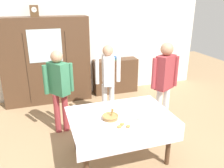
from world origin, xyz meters
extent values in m
plane|color=#997A56|center=(0.00, 0.00, 0.00)|extent=(12.00, 12.00, 0.00)
cube|color=silver|center=(0.00, 2.65, 1.35)|extent=(6.40, 0.10, 2.70)
cylinder|color=#4C3321|center=(-0.62, -0.59, 0.36)|extent=(0.07, 0.07, 0.71)
cylinder|color=#4C3321|center=(0.62, -0.59, 0.36)|extent=(0.07, 0.07, 0.71)
cylinder|color=#4C3321|center=(-0.62, 0.19, 0.36)|extent=(0.07, 0.07, 0.71)
cylinder|color=#4C3321|center=(0.62, 0.19, 0.36)|extent=(0.07, 0.07, 0.71)
cube|color=silver|center=(0.00, -0.20, 0.73)|extent=(1.52, 1.06, 0.03)
cube|color=silver|center=(0.00, -0.73, 0.59)|extent=(1.52, 0.01, 0.24)
cube|color=#4C3321|center=(-0.90, 2.35, 1.00)|extent=(1.99, 0.45, 2.00)
cube|color=silver|center=(-0.90, 2.13, 1.40)|extent=(0.72, 0.01, 0.72)
cube|color=black|center=(-1.34, 2.13, 0.90)|extent=(0.01, 0.01, 1.60)
cube|color=black|center=(-0.46, 2.13, 0.90)|extent=(0.01, 0.01, 1.60)
cube|color=brown|center=(-1.04, 2.35, 2.12)|extent=(0.18, 0.10, 0.24)
cylinder|color=white|center=(-1.04, 2.30, 2.15)|extent=(0.11, 0.01, 0.11)
cube|color=black|center=(-1.04, 2.30, 2.16)|extent=(0.00, 0.00, 0.04)
cube|color=black|center=(-1.02, 2.30, 2.15)|extent=(0.05, 0.00, 0.00)
cube|color=#4C3321|center=(0.82, 2.41, 0.44)|extent=(1.14, 0.35, 0.89)
cube|color=#3D754C|center=(0.82, 2.41, 0.90)|extent=(0.14, 0.21, 0.03)
cube|color=#2D5184|center=(0.82, 2.41, 0.93)|extent=(0.14, 0.18, 0.03)
cube|color=#2D5184|center=(0.82, 2.41, 0.95)|extent=(0.16, 0.19, 0.02)
cylinder|color=silver|center=(0.22, -0.44, 0.75)|extent=(0.13, 0.13, 0.01)
cylinder|color=silver|center=(0.22, -0.44, 0.78)|extent=(0.08, 0.08, 0.05)
torus|color=silver|center=(0.26, -0.44, 0.78)|extent=(0.04, 0.01, 0.04)
cylinder|color=#47230F|center=(0.22, -0.44, 0.80)|extent=(0.06, 0.06, 0.01)
cylinder|color=white|center=(0.52, 0.12, 0.75)|extent=(0.13, 0.13, 0.01)
cylinder|color=white|center=(0.52, 0.12, 0.78)|extent=(0.08, 0.08, 0.05)
torus|color=white|center=(0.56, 0.12, 0.78)|extent=(0.04, 0.01, 0.04)
cylinder|color=#47230F|center=(0.52, 0.12, 0.80)|extent=(0.06, 0.06, 0.01)
cylinder|color=white|center=(-0.12, 0.02, 0.75)|extent=(0.13, 0.13, 0.01)
cylinder|color=white|center=(-0.12, 0.02, 0.78)|extent=(0.08, 0.08, 0.05)
torus|color=white|center=(-0.08, 0.02, 0.78)|extent=(0.04, 0.01, 0.04)
cylinder|color=#47230F|center=(-0.12, 0.02, 0.80)|extent=(0.06, 0.06, 0.01)
cylinder|color=white|center=(-0.61, 0.18, 0.75)|extent=(0.13, 0.13, 0.01)
cylinder|color=white|center=(-0.61, 0.18, 0.78)|extent=(0.08, 0.08, 0.05)
torus|color=white|center=(-0.58, 0.18, 0.78)|extent=(0.04, 0.01, 0.04)
cylinder|color=white|center=(0.37, -0.02, 0.75)|extent=(0.13, 0.13, 0.01)
cylinder|color=white|center=(0.37, -0.02, 0.78)|extent=(0.08, 0.08, 0.05)
torus|color=white|center=(0.41, -0.02, 0.78)|extent=(0.04, 0.01, 0.04)
cylinder|color=#47230F|center=(0.37, -0.02, 0.80)|extent=(0.06, 0.06, 0.01)
cylinder|color=#9E7542|center=(-0.18, -0.27, 0.77)|extent=(0.22, 0.22, 0.05)
torus|color=#9E7542|center=(-0.18, -0.27, 0.79)|extent=(0.24, 0.24, 0.02)
cylinder|color=tan|center=(-0.15, -0.28, 0.84)|extent=(0.04, 0.04, 0.12)
cylinder|color=tan|center=(-0.15, -0.27, 0.84)|extent=(0.02, 0.03, 0.12)
cylinder|color=tan|center=(-0.15, -0.25, 0.84)|extent=(0.02, 0.02, 0.12)
cylinder|color=white|center=(-0.08, -0.57, 0.75)|extent=(0.28, 0.28, 0.01)
ellipsoid|color=#BC7F3D|center=(-0.03, -0.58, 0.77)|extent=(0.07, 0.05, 0.04)
ellipsoid|color=#BC7F3D|center=(-0.09, -0.51, 0.77)|extent=(0.07, 0.05, 0.04)
ellipsoid|color=#BC7F3D|center=(-0.14, -0.56, 0.77)|extent=(0.07, 0.05, 0.04)
cube|color=silver|center=(-0.42, 0.08, 0.75)|extent=(0.10, 0.01, 0.00)
ellipsoid|color=silver|center=(-0.36, 0.08, 0.75)|extent=(0.03, 0.02, 0.01)
cube|color=silver|center=(-0.46, -0.18, 0.75)|extent=(0.10, 0.01, 0.00)
ellipsoid|color=silver|center=(-0.40, -0.18, 0.75)|extent=(0.03, 0.02, 0.01)
cube|color=silver|center=(-0.34, -0.48, 0.75)|extent=(0.10, 0.01, 0.00)
ellipsoid|color=silver|center=(-0.28, -0.48, 0.75)|extent=(0.03, 0.02, 0.01)
cylinder|color=silver|center=(0.13, 1.08, 0.38)|extent=(0.11, 0.11, 0.76)
cylinder|color=silver|center=(0.28, 1.08, 0.38)|extent=(0.11, 0.11, 0.76)
cube|color=silver|center=(0.20, 1.08, 1.05)|extent=(0.25, 0.39, 0.57)
sphere|color=tan|center=(0.20, 1.08, 1.44)|extent=(0.21, 0.21, 0.21)
cylinder|color=silver|center=(-0.02, 1.08, 1.05)|extent=(0.08, 0.08, 0.51)
cylinder|color=silver|center=(0.42, 1.08, 1.05)|extent=(0.08, 0.08, 0.51)
cylinder|color=#933338|center=(-0.85, 0.85, 0.38)|extent=(0.11, 0.11, 0.77)
cylinder|color=#933338|center=(-0.70, 0.85, 0.38)|extent=(0.11, 0.11, 0.77)
cube|color=#33704C|center=(-0.77, 0.85, 1.05)|extent=(0.37, 0.41, 0.57)
sphere|color=tan|center=(-0.77, 0.85, 1.45)|extent=(0.21, 0.21, 0.21)
cylinder|color=#33704C|center=(-0.99, 0.85, 1.05)|extent=(0.08, 0.08, 0.52)
cylinder|color=#33704C|center=(-0.55, 0.85, 1.05)|extent=(0.08, 0.08, 0.52)
cylinder|color=silver|center=(0.98, 0.37, 0.41)|extent=(0.11, 0.11, 0.82)
cylinder|color=silver|center=(1.13, 0.37, 0.41)|extent=(0.11, 0.11, 0.82)
cube|color=#933338|center=(1.05, 0.37, 1.13)|extent=(0.41, 0.35, 0.62)
sphere|color=tan|center=(1.05, 0.37, 1.55)|extent=(0.22, 0.22, 0.22)
cylinder|color=#933338|center=(0.83, 0.37, 1.13)|extent=(0.08, 0.08, 0.56)
cylinder|color=#933338|center=(1.27, 0.37, 1.13)|extent=(0.08, 0.08, 0.56)
camera|label=1|loc=(-1.07, -3.08, 2.38)|focal=37.19mm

